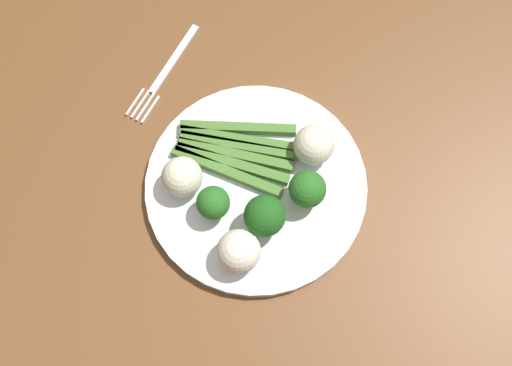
# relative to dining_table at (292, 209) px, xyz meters

# --- Properties ---
(ground_plane) EXTENTS (6.00, 6.00, 0.02)m
(ground_plane) POSITION_rel_dining_table_xyz_m (0.00, 0.00, -0.67)
(ground_plane) COLOR tan
(dining_table) EXTENTS (1.49, 0.91, 0.75)m
(dining_table) POSITION_rel_dining_table_xyz_m (0.00, 0.00, 0.00)
(dining_table) COLOR brown
(dining_table) RESTS_ON ground_plane
(plate) EXTENTS (0.28, 0.28, 0.01)m
(plate) POSITION_rel_dining_table_xyz_m (0.04, 0.03, 0.10)
(plate) COLOR white
(plate) RESTS_ON dining_table
(asparagus_bundle) EXTENTS (0.17, 0.13, 0.01)m
(asparagus_bundle) POSITION_rel_dining_table_xyz_m (0.09, 0.01, 0.12)
(asparagus_bundle) COLOR #47752D
(asparagus_bundle) RESTS_ON plate
(broccoli_front) EXTENTS (0.05, 0.05, 0.06)m
(broccoli_front) POSITION_rel_dining_table_xyz_m (-0.00, 0.07, 0.15)
(broccoli_front) COLOR #4C7F2B
(broccoli_front) RESTS_ON plate
(broccoli_near_center) EXTENTS (0.05, 0.05, 0.06)m
(broccoli_near_center) POSITION_rel_dining_table_xyz_m (-0.02, 0.01, 0.14)
(broccoli_near_center) COLOR #568E33
(broccoli_near_center) RESTS_ON plate
(broccoli_back) EXTENTS (0.04, 0.04, 0.05)m
(broccoli_back) POSITION_rel_dining_table_xyz_m (0.06, 0.09, 0.14)
(broccoli_back) COLOR #568E33
(broccoli_back) RESTS_ON plate
(cauliflower_front_left) EXTENTS (0.05, 0.05, 0.05)m
(cauliflower_front_left) POSITION_rel_dining_table_xyz_m (0.01, -0.05, 0.14)
(cauliflower_front_left) COLOR silver
(cauliflower_front_left) RESTS_ON plate
(cauliflower_near_fork) EXTENTS (0.05, 0.05, 0.05)m
(cauliflower_near_fork) POSITION_rel_dining_table_xyz_m (0.11, 0.09, 0.14)
(cauliflower_near_fork) COLOR silver
(cauliflower_near_fork) RESTS_ON plate
(cauliflower_left) EXTENTS (0.05, 0.05, 0.05)m
(cauliflower_left) POSITION_rel_dining_table_xyz_m (0.00, 0.12, 0.14)
(cauliflower_left) COLOR white
(cauliflower_left) RESTS_ON plate
(fork) EXTENTS (0.04, 0.17, 0.00)m
(fork) POSITION_rel_dining_table_xyz_m (0.24, -0.03, 0.10)
(fork) COLOR silver
(fork) RESTS_ON dining_table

